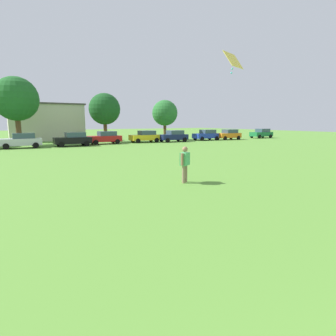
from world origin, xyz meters
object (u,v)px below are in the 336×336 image
(tree_far_right, at_px, (165,113))
(parked_car_black_2, at_px, (73,139))
(parked_car_red_3, at_px, (105,137))
(kite, at_px, (233,61))
(parked_car_green_8, at_px, (262,133))
(parked_car_silver_1, at_px, (21,140))
(parked_car_blue_6, at_px, (206,135))
(parked_car_orange_7, at_px, (229,134))
(parked_car_yellow_4, at_px, (145,136))
(parked_car_navy_5, at_px, (174,136))
(tree_right, at_px, (105,109))
(tree_center, at_px, (16,99))
(adult_bystander, at_px, (185,161))

(tree_far_right, bearing_deg, parked_car_black_2, -163.16)
(parked_car_black_2, height_order, parked_car_red_3, same)
(kite, bearing_deg, parked_car_green_8, 38.43)
(parked_car_red_3, bearing_deg, parked_car_green_8, 177.93)
(parked_car_silver_1, bearing_deg, parked_car_blue_6, -179.59)
(kite, distance_m, parked_car_green_8, 38.01)
(parked_car_blue_6, distance_m, parked_car_orange_7, 4.14)
(parked_car_yellow_4, relative_size, parked_car_green_8, 1.00)
(parked_car_black_2, distance_m, parked_car_yellow_4, 10.38)
(parked_car_navy_5, height_order, tree_far_right, tree_far_right)
(tree_right, bearing_deg, tree_center, 179.14)
(kite, relative_size, parked_car_silver_1, 0.35)
(kite, height_order, tree_far_right, kite)
(parked_car_green_8, distance_m, tree_center, 39.60)
(parked_car_green_8, height_order, tree_right, tree_right)
(parked_car_navy_5, bearing_deg, tree_right, -29.10)
(parked_car_yellow_4, bearing_deg, parked_car_blue_6, 176.34)
(parked_car_orange_7, xyz_separation_m, tree_right, (-19.29, 5.20, 3.88))
(parked_car_black_2, distance_m, parked_car_blue_6, 20.89)
(parked_car_orange_7, bearing_deg, parked_car_silver_1, -1.02)
(parked_car_yellow_4, relative_size, parked_car_orange_7, 1.00)
(parked_car_orange_7, distance_m, parked_car_green_8, 8.49)
(parked_car_red_3, relative_size, parked_car_blue_6, 1.00)
(parked_car_green_8, height_order, tree_far_right, tree_far_right)
(parked_car_red_3, bearing_deg, parked_car_yellow_4, 178.62)
(parked_car_silver_1, relative_size, parked_car_navy_5, 1.00)
(tree_far_right, bearing_deg, adult_bystander, -118.17)
(parked_car_red_3, height_order, parked_car_yellow_4, same)
(adult_bystander, distance_m, parked_car_orange_7, 34.39)
(parked_car_black_2, relative_size, parked_car_yellow_4, 1.00)
(kite, distance_m, parked_car_blue_6, 29.55)
(adult_bystander, bearing_deg, kite, 158.89)
(parked_car_silver_1, xyz_separation_m, parked_car_yellow_4, (15.90, 0.86, 0.00))
(parked_car_red_3, xyz_separation_m, parked_car_blue_6, (16.44, -0.82, 0.00))
(parked_car_yellow_4, bearing_deg, parked_car_navy_5, 165.31)
(adult_bystander, xyz_separation_m, kite, (3.78, 0.95, 5.20))
(tree_far_right, bearing_deg, tree_center, 178.55)
(kite, xyz_separation_m, parked_car_green_8, (29.48, 23.38, -5.40))
(tree_right, bearing_deg, parked_car_yellow_4, -39.31)
(parked_car_yellow_4, xyz_separation_m, parked_car_orange_7, (14.66, -1.41, 0.00))
(parked_car_navy_5, bearing_deg, tree_center, -14.16)
(kite, relative_size, tree_far_right, 0.24)
(kite, bearing_deg, parked_car_black_2, 99.76)
(adult_bystander, distance_m, parked_car_yellow_4, 27.20)
(adult_bystander, height_order, parked_car_yellow_4, adult_bystander)
(parked_car_orange_7, bearing_deg, parked_car_blue_6, -10.18)
(adult_bystander, distance_m, kite, 6.50)
(parked_car_silver_1, xyz_separation_m, parked_car_orange_7, (30.56, -0.54, 0.00))
(adult_bystander, height_order, parked_car_black_2, adult_bystander)
(parked_car_black_2, distance_m, parked_car_navy_5, 14.43)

